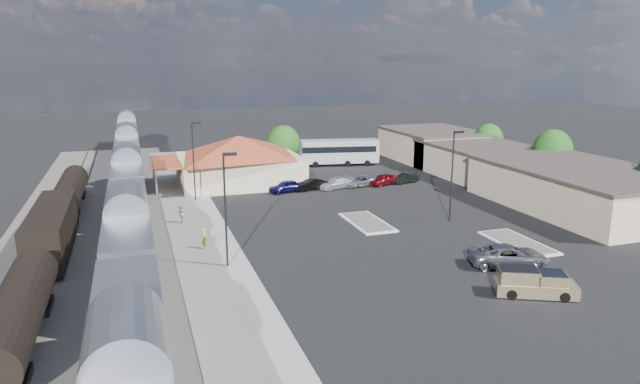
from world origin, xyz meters
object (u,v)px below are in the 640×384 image
object	(u,v)px
coach_bus	(338,151)
station_depot	(239,160)
pickup_truck	(536,283)
suv	(509,256)

from	to	relation	value
coach_bus	station_depot	bearing A→B (deg)	126.19
pickup_truck	suv	xyz separation A→B (m)	(1.77, 5.37, -0.03)
pickup_truck	station_depot	bearing A→B (deg)	42.31
suv	coach_bus	size ratio (longest dim) A/B	0.49
suv	coach_bus	distance (m)	44.57
station_depot	coach_bus	bearing A→B (deg)	26.08
station_depot	pickup_truck	world-z (taller)	station_depot
station_depot	pickup_truck	xyz separation A→B (m)	(12.56, -41.76, -2.26)
station_depot	pickup_truck	size ratio (longest dim) A/B	3.26
pickup_truck	coach_bus	distance (m)	50.04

